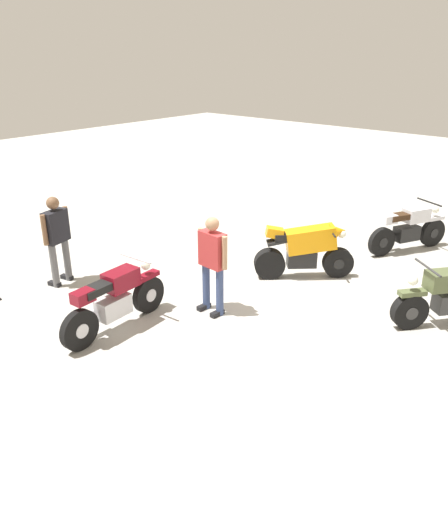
{
  "coord_description": "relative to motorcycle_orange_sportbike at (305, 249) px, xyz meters",
  "views": [
    {
      "loc": [
        7.01,
        4.88,
        4.19
      ],
      "look_at": [
        0.71,
        -0.55,
        0.75
      ],
      "focal_mm": 35.26,
      "sensor_mm": 36.0,
      "label": 1
    }
  ],
  "objects": [
    {
      "name": "person_in_black_shirt",
      "position": [
        3.26,
        -3.37,
        0.39
      ],
      "size": [
        0.66,
        0.41,
        1.72
      ],
      "rotation": [
        0.0,
        0.0,
        4.97
      ],
      "color": "#59595B",
      "rests_on": "ground"
    },
    {
      "name": "ground_plane",
      "position": [
        0.86,
        -0.18,
        -0.59
      ],
      "size": [
        40.0,
        40.0,
        0.0
      ],
      "primitive_type": "plane",
      "color": "#ADAAA3"
    },
    {
      "name": "motorcycle_maroon_cruiser",
      "position": [
        3.66,
        -1.21,
        -0.07
      ],
      "size": [
        2.09,
        0.7,
        1.09
      ],
      "rotation": [
        0.0,
        0.0,
        3.21
      ],
      "color": "black",
      "rests_on": "ground"
    },
    {
      "name": "motorcycle_silver_cruiser",
      "position": [
        -2.7,
        0.96,
        -0.07
      ],
      "size": [
        1.94,
        1.04,
        1.09
      ],
      "rotation": [
        0.0,
        0.0,
        2.7
      ],
      "color": "black",
      "rests_on": "ground"
    },
    {
      "name": "person_in_red_shirt",
      "position": [
        2.21,
        -0.43,
        0.38
      ],
      "size": [
        0.34,
        0.66,
        1.7
      ],
      "rotation": [
        0.0,
        0.0,
        6.2
      ],
      "color": "#384772",
      "rests_on": "ground"
    },
    {
      "name": "motorcycle_orange_sportbike",
      "position": [
        0.0,
        0.0,
        0.0
      ],
      "size": [
        1.47,
        1.56,
        1.14
      ],
      "rotation": [
        0.0,
        0.0,
        2.32
      ],
      "color": "black",
      "rests_on": "ground"
    }
  ]
}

